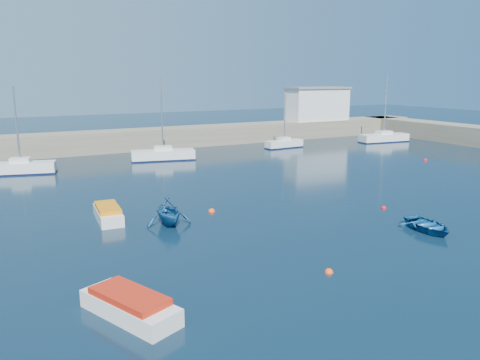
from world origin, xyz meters
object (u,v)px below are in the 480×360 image
sailboat_7 (284,144)px  harbor_office (317,105)px  sailboat_6 (163,155)px  dinghy_left (168,211)px  motorboat_0 (130,305)px  motorboat_1 (108,213)px  dinghy_center (428,225)px  sailboat_5 (21,168)px  sailboat_8 (384,138)px

sailboat_7 → harbor_office: bearing=-58.0°
sailboat_6 → dinghy_left: (-7.70, -23.38, 0.23)m
motorboat_0 → dinghy_left: bearing=40.3°
harbor_office → sailboat_7: 14.92m
motorboat_1 → dinghy_center: (16.95, -11.66, -0.10)m
sailboat_7 → motorboat_0: bearing=135.9°
sailboat_6 → harbor_office: bearing=-58.8°
sailboat_5 → sailboat_6: size_ratio=0.91×
sailboat_6 → motorboat_0: sailboat_6 is taller
harbor_office → dinghy_left: harbor_office is taller
sailboat_7 → sailboat_8: (16.37, -1.91, 0.07)m
motorboat_0 → motorboat_1: (2.18, 13.47, -0.00)m
motorboat_0 → dinghy_left: 11.94m
sailboat_6 → dinghy_left: sailboat_6 is taller
motorboat_1 → dinghy_center: size_ratio=1.18×
motorboat_0 → dinghy_left: size_ratio=1.43×
sailboat_6 → dinghy_center: bearing=-156.6°
sailboat_7 → dinghy_left: sailboat_7 is taller
sailboat_6 → dinghy_center: (6.03, -32.23, -0.28)m
sailboat_5 → sailboat_6: sailboat_6 is taller
sailboat_6 → sailboat_7: 17.76m
sailboat_7 → sailboat_8: 16.48m
sailboat_8 → motorboat_0: sailboat_8 is taller
motorboat_0 → sailboat_5: bearing=70.5°
sailboat_5 → sailboat_8: sailboat_8 is taller
harbor_office → sailboat_7: bearing=-144.7°
dinghy_center → dinghy_left: 16.35m
dinghy_center → dinghy_left: dinghy_left is taller
sailboat_6 → sailboat_7: bearing=-72.1°
motorboat_1 → sailboat_8: bearing=28.3°
harbor_office → motorboat_1: bearing=-143.0°
harbor_office → dinghy_center: bearing=-119.0°
sailboat_8 → motorboat_0: 57.95m
motorboat_0 → dinghy_left: (5.39, 10.65, 0.41)m
sailboat_5 → motorboat_1: sailboat_5 is taller
harbor_office → sailboat_8: bearing=-64.9°
harbor_office → dinghy_center: (-23.27, -42.01, -4.73)m
sailboat_8 → dinghy_left: 47.70m
sailboat_7 → dinghy_left: size_ratio=2.16×
sailboat_8 → motorboat_0: size_ratio=2.07×
sailboat_5 → motorboat_1: 19.99m
motorboat_0 → sailboat_7: bearing=26.3°
harbor_office → motorboat_0: size_ratio=2.09×
sailboat_6 → dinghy_left: bearing=174.5°
harbor_office → dinghy_left: 49.88m
sailboat_8 → motorboat_1: size_ratio=2.37×
sailboat_8 → dinghy_center: bearing=145.6°
harbor_office → sailboat_6: sailboat_6 is taller
sailboat_5 → motorboat_0: (1.90, -33.03, -0.17)m
sailboat_6 → motorboat_0: bearing=171.7°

